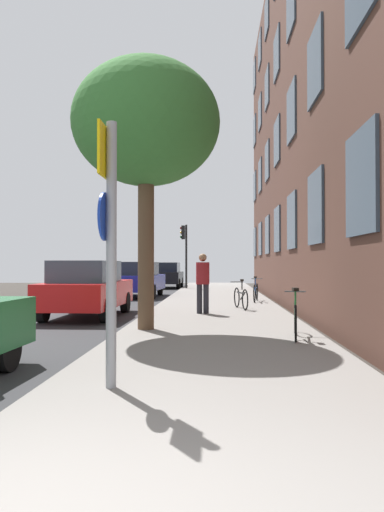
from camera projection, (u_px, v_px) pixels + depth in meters
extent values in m
plane|color=#332D28|center=(121.00, 306.00, 17.42)|extent=(41.80, 41.80, 0.00)
cube|color=#2D2D30|center=(65.00, 306.00, 17.53)|extent=(7.00, 38.00, 0.01)
cube|color=gray|center=(217.00, 305.00, 17.25)|extent=(4.20, 38.00, 0.12)
cube|color=#513328|center=(291.00, 99.00, 16.73)|extent=(0.50, 27.00, 14.63)
cube|color=#384756|center=(361.00, 182.00, 7.76)|extent=(0.06, 1.61, 1.74)
cube|color=#384756|center=(315.00, 208.00, 11.33)|extent=(0.06, 1.61, 1.74)
cube|color=#384756|center=(292.00, 221.00, 14.89)|extent=(0.06, 1.61, 1.74)
cube|color=#384756|center=(277.00, 229.00, 18.46)|extent=(0.06, 1.61, 1.74)
cube|color=#384756|center=(267.00, 235.00, 22.02)|extent=(0.06, 1.61, 1.74)
cube|color=#384756|center=(260.00, 239.00, 25.59)|extent=(0.06, 1.61, 1.74)
cube|color=#384756|center=(255.00, 242.00, 29.16)|extent=(0.06, 1.61, 1.74)
cube|color=#384756|center=(315.00, 65.00, 11.38)|extent=(0.06, 1.61, 1.74)
cube|color=#384756|center=(291.00, 113.00, 14.95)|extent=(0.06, 1.61, 1.74)
cube|color=#384756|center=(277.00, 142.00, 18.51)|extent=(0.06, 1.61, 1.74)
cube|color=#384756|center=(267.00, 161.00, 22.08)|extent=(0.06, 1.61, 1.74)
cube|color=#384756|center=(260.00, 176.00, 25.65)|extent=(0.06, 1.61, 1.74)
cube|color=#384756|center=(255.00, 186.00, 29.21)|extent=(0.06, 1.61, 1.74)
cube|color=#384756|center=(291.00, 5.00, 15.01)|extent=(0.06, 1.61, 1.74)
cube|color=#384756|center=(277.00, 55.00, 18.57)|extent=(0.06, 1.61, 1.74)
cube|color=#384756|center=(267.00, 88.00, 22.14)|extent=(0.06, 1.61, 1.74)
cube|color=#384756|center=(260.00, 113.00, 25.70)|extent=(0.06, 1.61, 1.74)
cube|color=#384756|center=(255.00, 131.00, 29.27)|extent=(0.06, 1.61, 1.74)
cube|color=#384756|center=(267.00, 16.00, 22.19)|extent=(0.06, 1.61, 1.74)
cube|color=#384756|center=(260.00, 50.00, 25.76)|extent=(0.06, 1.61, 1.74)
cube|color=#384756|center=(255.00, 76.00, 29.33)|extent=(0.06, 1.61, 1.74)
cylinder|color=gray|center=(111.00, 254.00, 5.51)|extent=(0.12, 0.12, 3.07)
cube|color=yellow|center=(105.00, 152.00, 5.53)|extent=(0.03, 0.60, 0.60)
cylinder|color=#14339E|center=(105.00, 217.00, 5.52)|extent=(0.03, 0.56, 0.56)
cylinder|color=black|center=(186.00, 256.00, 27.98)|extent=(0.12, 0.12, 3.72)
cube|color=black|center=(183.00, 232.00, 28.02)|extent=(0.20, 0.24, 0.80)
sphere|color=#4B0707|center=(181.00, 228.00, 28.03)|extent=(0.16, 0.16, 0.16)
sphere|color=orange|center=(181.00, 232.00, 28.02)|extent=(0.16, 0.16, 0.16)
sphere|color=#083E11|center=(181.00, 237.00, 28.02)|extent=(0.16, 0.16, 0.16)
cylinder|color=brown|center=(146.00, 248.00, 10.44)|extent=(0.35, 0.35, 3.55)
ellipsoid|color=#387533|center=(146.00, 123.00, 10.48)|extent=(3.25, 3.25, 2.76)
torus|color=black|center=(295.00, 317.00, 9.71)|extent=(0.14, 0.68, 0.68)
torus|color=black|center=(296.00, 323.00, 8.68)|extent=(0.14, 0.68, 0.68)
cylinder|color=#267233|center=(295.00, 310.00, 9.20)|extent=(0.18, 0.89, 0.04)
cylinder|color=#267233|center=(296.00, 316.00, 8.94)|extent=(0.13, 0.54, 0.29)
cylinder|color=#267233|center=(295.00, 298.00, 9.05)|extent=(0.04, 0.04, 0.28)
cube|color=black|center=(295.00, 289.00, 9.05)|extent=(0.10, 0.24, 0.06)
cylinder|color=#4C4C4C|center=(295.00, 292.00, 9.72)|extent=(0.42, 0.09, 0.03)
torus|color=black|center=(237.00, 297.00, 15.60)|extent=(0.17, 0.65, 0.65)
torus|color=black|center=(245.00, 300.00, 14.58)|extent=(0.17, 0.65, 0.65)
cylinder|color=black|center=(241.00, 293.00, 15.09)|extent=(0.22, 0.87, 0.04)
cylinder|color=black|center=(243.00, 296.00, 14.84)|extent=(0.15, 0.53, 0.29)
cylinder|color=black|center=(242.00, 285.00, 14.94)|extent=(0.04, 0.04, 0.28)
cube|color=black|center=(242.00, 280.00, 14.95)|extent=(0.10, 0.24, 0.06)
cylinder|color=#4C4C4C|center=(237.00, 282.00, 15.61)|extent=(0.42, 0.11, 0.03)
torus|color=black|center=(257.00, 292.00, 18.63)|extent=(0.15, 0.66, 0.66)
torus|color=black|center=(254.00, 294.00, 17.56)|extent=(0.15, 0.66, 0.66)
cylinder|color=#194C99|center=(256.00, 288.00, 18.09)|extent=(0.20, 0.93, 0.04)
cylinder|color=#194C99|center=(255.00, 290.00, 17.82)|extent=(0.14, 0.56, 0.30)
cylinder|color=#194C99|center=(255.00, 281.00, 17.94)|extent=(0.04, 0.04, 0.28)
cube|color=black|center=(255.00, 277.00, 17.94)|extent=(0.10, 0.24, 0.06)
cylinder|color=#4C4C4C|center=(257.00, 279.00, 18.64)|extent=(0.42, 0.10, 0.03)
cylinder|color=#26262D|center=(199.00, 299.00, 13.69)|extent=(0.16, 0.16, 0.84)
cylinder|color=#26262D|center=(206.00, 299.00, 13.68)|extent=(0.16, 0.16, 0.84)
cylinder|color=maroon|center=(203.00, 273.00, 13.69)|extent=(0.54, 0.54, 0.63)
sphere|color=#936B4C|center=(203.00, 258.00, 13.70)|extent=(0.23, 0.23, 0.23)
cylinder|color=black|center=(6.00, 349.00, 6.78)|extent=(0.22, 0.64, 0.64)
cube|color=red|center=(88.00, 294.00, 13.79)|extent=(1.88, 4.20, 0.70)
cube|color=#384756|center=(86.00, 271.00, 13.59)|extent=(1.56, 2.36, 0.60)
cylinder|color=black|center=(73.00, 302.00, 15.16)|extent=(0.22, 0.64, 0.64)
cylinder|color=black|center=(125.00, 302.00, 15.07)|extent=(0.22, 0.64, 0.64)
cylinder|color=black|center=(43.00, 310.00, 12.49)|extent=(0.22, 0.64, 0.64)
cylinder|color=black|center=(106.00, 310.00, 12.40)|extent=(0.22, 0.64, 0.64)
cube|color=navy|center=(139.00, 282.00, 22.10)|extent=(2.04, 4.27, 0.70)
cube|color=#1E232D|center=(138.00, 269.00, 21.90)|extent=(1.66, 2.42, 0.60)
cylinder|color=black|center=(126.00, 289.00, 23.48)|extent=(0.22, 0.64, 0.64)
cylinder|color=black|center=(160.00, 289.00, 23.39)|extent=(0.22, 0.64, 0.64)
cylinder|color=black|center=(115.00, 292.00, 20.80)|extent=(0.22, 0.64, 0.64)
cylinder|color=black|center=(153.00, 292.00, 20.71)|extent=(0.22, 0.64, 0.64)
cube|color=black|center=(167.00, 277.00, 30.40)|extent=(1.85, 3.95, 0.70)
cube|color=#1E232D|center=(167.00, 267.00, 30.21)|extent=(1.54, 2.22, 0.60)
cylinder|color=black|center=(157.00, 282.00, 31.70)|extent=(0.22, 0.64, 0.64)
cylinder|color=black|center=(181.00, 282.00, 31.61)|extent=(0.22, 0.64, 0.64)
cylinder|color=black|center=(151.00, 284.00, 29.18)|extent=(0.22, 0.64, 0.64)
cylinder|color=black|center=(178.00, 284.00, 29.09)|extent=(0.22, 0.64, 0.64)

